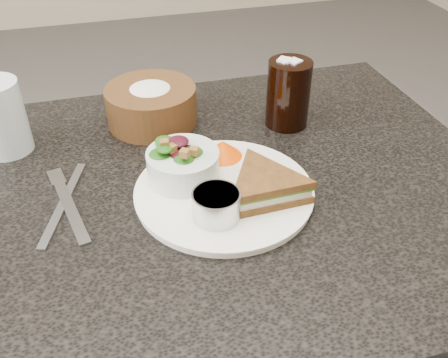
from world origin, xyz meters
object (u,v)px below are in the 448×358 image
dinner_plate (224,192)px  cola_glass (289,91)px  dressing_ramekin (216,205)px  salad_bowl (183,160)px  dining_table (191,340)px  bread_basket (151,99)px  water_glass (0,117)px  sandwich (265,186)px

dinner_plate → cola_glass: cola_glass is taller
dressing_ramekin → cola_glass: bearing=50.0°
dinner_plate → salad_bowl: salad_bowl is taller
dining_table → bread_basket: bread_basket is taller
bread_basket → water_glass: size_ratio=1.32×
sandwich → salad_bowl: salad_bowl is taller
dressing_ramekin → water_glass: water_glass is taller
dining_table → sandwich: sandwich is taller
salad_bowl → dining_table: bearing=-118.5°
dining_table → cola_glass: (0.23, 0.14, 0.44)m
bread_basket → dinner_plate: bearing=-74.5°
salad_bowl → cola_glass: size_ratio=0.83×
salad_bowl → dressing_ramekin: (0.02, -0.10, -0.01)m
sandwich → dinner_plate: bearing=144.6°
dinner_plate → sandwich: bearing=-33.2°
dressing_ramekin → dinner_plate: bearing=64.7°
dining_table → dressing_ramekin: dressing_ramekin is taller
sandwich → cola_glass: 0.24m
dressing_ramekin → cola_glass: size_ratio=0.51×
sandwich → cola_glass: bearing=58.7°
salad_bowl → bread_basket: size_ratio=0.67×
dressing_ramekin → bread_basket: bread_basket is taller
dining_table → salad_bowl: 0.42m
salad_bowl → dressing_ramekin: salad_bowl is taller
sandwich → dressing_ramekin: dressing_ramekin is taller
dressing_ramekin → water_glass: bearing=136.5°
bread_basket → salad_bowl: bearing=-85.3°
dining_table → sandwich: bearing=-29.5°
dinner_plate → sandwich: sandwich is taller
dining_table → dressing_ramekin: size_ratio=14.93×
dining_table → bread_basket: size_ratio=6.18×
dinner_plate → bread_basket: (-0.07, 0.24, 0.04)m
water_glass → cola_glass: bearing=-5.3°
dining_table → sandwich: (0.11, -0.06, 0.41)m
dining_table → salad_bowl: salad_bowl is taller
dining_table → dinner_plate: dinner_plate is taller
cola_glass → water_glass: (-0.48, 0.04, -0.00)m
sandwich → water_glass: 0.44m
dressing_ramekin → bread_basket: 0.30m
sandwich → salad_bowl: size_ratio=1.34×
dining_table → sandwich: 0.43m
salad_bowl → water_glass: (-0.26, 0.17, 0.02)m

